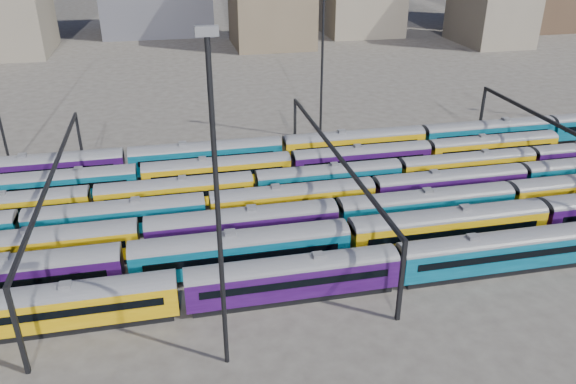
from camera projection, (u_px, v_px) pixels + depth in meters
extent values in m
plane|color=#403B36|center=(248.00, 221.00, 64.24)|extent=(500.00, 500.00, 0.00)
cube|color=black|center=(64.00, 324.00, 47.49)|extent=(18.33, 2.38, 0.68)
cube|color=#AD7E06|center=(60.00, 307.00, 46.73)|extent=(19.29, 2.80, 2.80)
cylinder|color=#4C4C51|center=(57.00, 294.00, 46.12)|extent=(19.29, 2.80, 2.80)
cube|color=black|center=(57.00, 315.00, 45.34)|extent=(16.98, 0.06, 0.72)
cube|color=black|center=(62.00, 294.00, 47.83)|extent=(16.98, 0.06, 0.72)
cube|color=slate|center=(56.00, 286.00, 45.79)|extent=(0.96, 0.87, 0.34)
cube|color=black|center=(293.00, 294.00, 51.27)|extent=(18.33, 2.38, 0.68)
cube|color=#220739|center=(293.00, 278.00, 50.51)|extent=(19.29, 2.80, 2.80)
cylinder|color=#4C4C51|center=(293.00, 265.00, 49.89)|extent=(19.29, 2.80, 2.80)
cube|color=black|center=(296.00, 284.00, 49.12)|extent=(16.98, 0.06, 0.72)
cube|color=black|center=(290.00, 267.00, 51.61)|extent=(16.98, 0.06, 0.72)
cube|color=slate|center=(293.00, 258.00, 49.57)|extent=(0.96, 0.87, 0.34)
cube|color=black|center=(490.00, 268.00, 55.05)|extent=(18.33, 2.38, 0.68)
cube|color=#053E54|center=(493.00, 253.00, 54.28)|extent=(19.29, 2.80, 2.80)
cylinder|color=#4C4C51|center=(495.00, 241.00, 53.67)|extent=(19.29, 2.80, 2.80)
cube|color=black|center=(502.00, 258.00, 52.89)|extent=(16.98, 0.06, 0.72)
cube|color=black|center=(486.00, 243.00, 55.38)|extent=(16.98, 0.06, 0.72)
cube|color=slate|center=(497.00, 234.00, 53.34)|extent=(0.96, 0.87, 0.34)
cube|color=black|center=(6.00, 297.00, 50.80)|extent=(19.91, 2.58, 0.73)
cube|color=#220739|center=(1.00, 280.00, 49.97)|extent=(20.96, 3.04, 3.04)
cube|color=black|center=(4.00, 267.00, 51.16)|extent=(18.45, 0.06, 0.79)
cube|color=black|center=(242.00, 269.00, 54.89)|extent=(19.91, 2.58, 0.73)
cube|color=#053E54|center=(241.00, 252.00, 54.06)|extent=(20.96, 3.04, 3.04)
cylinder|color=#4C4C51|center=(241.00, 239.00, 53.40)|extent=(20.96, 3.04, 3.04)
cube|color=black|center=(243.00, 258.00, 52.55)|extent=(18.45, 0.06, 0.79)
cube|color=black|center=(239.00, 241.00, 55.26)|extent=(18.45, 0.06, 0.79)
cube|color=slate|center=(240.00, 232.00, 53.04)|extent=(1.05, 0.94, 0.37)
cube|color=black|center=(445.00, 245.00, 58.99)|extent=(19.91, 2.58, 0.73)
cube|color=#AD7E06|center=(448.00, 229.00, 58.16)|extent=(20.96, 3.04, 3.04)
cylinder|color=#4C4C51|center=(449.00, 216.00, 57.49)|extent=(20.96, 3.04, 3.04)
cube|color=black|center=(455.00, 233.00, 56.64)|extent=(18.45, 0.06, 0.79)
cube|color=black|center=(441.00, 219.00, 59.35)|extent=(18.45, 0.06, 0.79)
cube|color=slate|center=(450.00, 209.00, 57.13)|extent=(1.05, 0.94, 0.37)
cube|color=black|center=(38.00, 265.00, 55.55)|extent=(18.95, 2.46, 0.70)
cube|color=#AD7E06|center=(34.00, 249.00, 54.76)|extent=(19.95, 2.89, 2.89)
cylinder|color=#4C4C51|center=(31.00, 237.00, 54.12)|extent=(19.95, 2.89, 2.89)
cube|color=black|center=(30.00, 254.00, 53.32)|extent=(17.56, 0.06, 0.75)
cube|color=black|center=(36.00, 239.00, 55.90)|extent=(17.56, 0.06, 0.75)
cube|color=slate|center=(29.00, 230.00, 53.79)|extent=(1.00, 0.90, 0.35)
cube|color=black|center=(243.00, 242.00, 59.45)|extent=(18.95, 2.46, 0.70)
cube|color=#220739|center=(243.00, 227.00, 58.66)|extent=(19.95, 2.89, 2.89)
cylinder|color=#4C4C51|center=(242.00, 215.00, 58.03)|extent=(19.95, 2.89, 2.89)
cube|color=black|center=(245.00, 231.00, 57.22)|extent=(17.56, 0.06, 0.75)
cube|color=black|center=(241.00, 218.00, 59.80)|extent=(17.56, 0.06, 0.75)
cube|color=slate|center=(242.00, 209.00, 57.69)|extent=(1.00, 0.90, 0.35)
cube|color=black|center=(424.00, 222.00, 63.35)|extent=(18.95, 2.46, 0.70)
cube|color=#053E54|center=(425.00, 208.00, 62.56)|extent=(19.95, 2.89, 2.89)
cylinder|color=#4C4C51|center=(427.00, 197.00, 61.93)|extent=(19.95, 2.89, 2.89)
cube|color=black|center=(431.00, 211.00, 61.12)|extent=(17.56, 0.06, 0.75)
cube|color=black|center=(420.00, 200.00, 63.70)|extent=(17.56, 0.06, 0.75)
cube|color=slate|center=(427.00, 190.00, 61.59)|extent=(1.00, 0.90, 0.35)
cube|color=black|center=(119.00, 232.00, 61.38)|extent=(17.94, 2.33, 0.66)
cube|color=#053E54|center=(117.00, 219.00, 60.64)|extent=(18.88, 2.74, 2.74)
cylinder|color=#4C4C51|center=(115.00, 207.00, 60.03)|extent=(18.88, 2.74, 2.74)
cube|color=black|center=(116.00, 222.00, 59.27)|extent=(16.61, 0.06, 0.71)
cube|color=black|center=(117.00, 210.00, 61.71)|extent=(16.61, 0.06, 0.71)
cube|color=slate|center=(115.00, 201.00, 59.71)|extent=(0.94, 0.85, 0.33)
cube|color=black|center=(293.00, 214.00, 65.08)|extent=(17.94, 2.33, 0.66)
cube|color=#AD7E06|center=(293.00, 201.00, 64.33)|extent=(18.88, 2.74, 2.74)
cylinder|color=#4C4C51|center=(293.00, 191.00, 63.73)|extent=(18.88, 2.74, 2.74)
cube|color=black|center=(295.00, 204.00, 62.97)|extent=(16.61, 0.06, 0.71)
cube|color=black|center=(290.00, 193.00, 65.41)|extent=(16.61, 0.06, 0.71)
cube|color=slate|center=(293.00, 185.00, 63.41)|extent=(0.94, 0.85, 0.33)
cube|color=black|center=(447.00, 198.00, 68.78)|extent=(17.94, 2.33, 0.66)
cube|color=#220739|center=(449.00, 186.00, 68.03)|extent=(18.88, 2.74, 2.74)
cylinder|color=#4C4C51|center=(451.00, 176.00, 67.43)|extent=(18.88, 2.74, 2.74)
cube|color=black|center=(455.00, 188.00, 66.67)|extent=(16.61, 0.06, 0.71)
cube|color=black|center=(444.00, 179.00, 69.11)|extent=(16.61, 0.06, 0.71)
cube|color=slate|center=(451.00, 170.00, 67.11)|extent=(0.94, 0.85, 0.33)
cube|color=black|center=(9.00, 222.00, 63.43)|extent=(17.27, 2.24, 0.64)
cube|color=#AD7E06|center=(5.00, 209.00, 62.71)|extent=(18.18, 2.64, 2.64)
cylinder|color=#4C4C51|center=(3.00, 199.00, 62.13)|extent=(18.18, 2.64, 2.64)
cube|color=black|center=(2.00, 212.00, 61.40)|extent=(16.00, 0.06, 0.68)
cube|color=black|center=(8.00, 202.00, 63.75)|extent=(16.00, 0.06, 0.68)
cube|color=slate|center=(1.00, 193.00, 61.82)|extent=(0.91, 0.82, 0.32)
cube|color=black|center=(177.00, 206.00, 67.00)|extent=(17.27, 2.24, 0.64)
cube|color=#AD7E06|center=(176.00, 194.00, 66.28)|extent=(18.18, 2.64, 2.64)
cylinder|color=#4C4C51|center=(175.00, 184.00, 65.70)|extent=(18.18, 2.64, 2.64)
cube|color=black|center=(176.00, 196.00, 64.96)|extent=(16.00, 0.06, 0.68)
cube|color=black|center=(175.00, 187.00, 67.31)|extent=(16.00, 0.06, 0.68)
cube|color=slate|center=(174.00, 178.00, 65.39)|extent=(0.91, 0.82, 0.32)
cube|color=black|center=(328.00, 191.00, 70.56)|extent=(17.27, 2.24, 0.64)
cube|color=#053E54|center=(329.00, 180.00, 69.84)|extent=(18.18, 2.64, 2.64)
cylinder|color=#4C4C51|center=(329.00, 170.00, 69.26)|extent=(18.18, 2.64, 2.64)
cube|color=black|center=(332.00, 182.00, 68.53)|extent=(16.00, 0.06, 0.68)
cube|color=black|center=(326.00, 173.00, 70.88)|extent=(16.00, 0.06, 0.68)
cube|color=slate|center=(329.00, 165.00, 68.95)|extent=(0.91, 0.82, 0.32)
cube|color=black|center=(465.00, 178.00, 74.13)|extent=(17.27, 2.24, 0.64)
cube|color=#AD7E06|center=(467.00, 167.00, 73.41)|extent=(18.18, 2.64, 2.64)
cylinder|color=#4C4C51|center=(468.00, 158.00, 72.83)|extent=(18.18, 2.64, 2.64)
cube|color=black|center=(472.00, 169.00, 72.09)|extent=(16.00, 0.06, 0.68)
cube|color=black|center=(462.00, 161.00, 74.44)|extent=(16.00, 0.06, 0.68)
cube|color=slate|center=(469.00, 153.00, 72.52)|extent=(0.91, 0.82, 0.32)
cube|color=black|center=(60.00, 199.00, 68.74)|extent=(17.81, 2.31, 0.66)
cube|color=#053E54|center=(58.00, 186.00, 68.00)|extent=(18.74, 2.72, 2.72)
cylinder|color=#4C4C51|center=(56.00, 176.00, 67.40)|extent=(18.74, 2.72, 2.72)
cube|color=black|center=(56.00, 189.00, 66.64)|extent=(16.49, 0.06, 0.70)
cube|color=black|center=(59.00, 179.00, 69.06)|extent=(16.49, 0.06, 0.70)
cube|color=slate|center=(55.00, 170.00, 67.08)|extent=(0.94, 0.84, 0.33)
cube|color=black|center=(218.00, 184.00, 72.41)|extent=(17.81, 2.31, 0.66)
cube|color=#AD7E06|center=(217.00, 172.00, 71.67)|extent=(18.74, 2.72, 2.72)
cylinder|color=#4C4C51|center=(217.00, 163.00, 71.07)|extent=(18.74, 2.72, 2.72)
cube|color=black|center=(218.00, 174.00, 70.32)|extent=(16.49, 0.06, 0.70)
cube|color=black|center=(216.00, 166.00, 72.74)|extent=(16.49, 0.06, 0.70)
cube|color=slate|center=(216.00, 157.00, 70.75)|extent=(0.94, 0.84, 0.33)
cube|color=black|center=(361.00, 172.00, 76.08)|extent=(17.81, 2.31, 0.66)
cube|color=#220739|center=(361.00, 160.00, 75.34)|extent=(18.74, 2.72, 2.72)
cylinder|color=#4C4C51|center=(362.00, 151.00, 74.74)|extent=(18.74, 2.72, 2.72)
cube|color=black|center=(365.00, 162.00, 73.99)|extent=(16.49, 0.06, 0.70)
cube|color=black|center=(358.00, 154.00, 76.41)|extent=(16.49, 0.06, 0.70)
cube|color=slate|center=(362.00, 146.00, 74.43)|extent=(0.94, 0.84, 0.33)
cube|color=black|center=(490.00, 160.00, 79.75)|extent=(17.81, 2.31, 0.66)
cube|color=#AD7E06|center=(492.00, 149.00, 79.01)|extent=(18.74, 2.72, 2.72)
cylinder|color=#4C4C51|center=(493.00, 140.00, 78.42)|extent=(18.74, 2.72, 2.72)
cube|color=black|center=(497.00, 150.00, 77.66)|extent=(16.49, 0.06, 0.70)
cube|color=black|center=(487.00, 143.00, 80.08)|extent=(16.49, 0.06, 0.70)
cube|color=slate|center=(494.00, 135.00, 78.10)|extent=(0.94, 0.84, 0.33)
cube|color=black|center=(45.00, 183.00, 72.64)|extent=(19.29, 2.50, 0.71)
cube|color=#220739|center=(43.00, 170.00, 71.84)|extent=(20.30, 2.94, 2.94)
cylinder|color=#4C4C51|center=(40.00, 160.00, 71.19)|extent=(20.30, 2.94, 2.94)
cube|color=black|center=(40.00, 173.00, 70.37)|extent=(17.87, 0.06, 0.76)
cube|color=black|center=(44.00, 163.00, 72.99)|extent=(17.87, 0.06, 0.76)
cube|color=slate|center=(39.00, 154.00, 70.85)|extent=(1.02, 0.91, 0.36)
cube|color=black|center=(207.00, 170.00, 76.61)|extent=(19.29, 2.50, 0.71)
cube|color=#053E54|center=(206.00, 157.00, 75.81)|extent=(20.30, 2.94, 2.94)
cylinder|color=#4C4C51|center=(206.00, 147.00, 75.16)|extent=(20.30, 2.94, 2.94)
cube|color=black|center=(207.00, 159.00, 74.34)|extent=(17.87, 0.06, 0.76)
cube|color=black|center=(205.00, 151.00, 76.96)|extent=(17.87, 0.06, 0.76)
cube|color=slate|center=(205.00, 142.00, 74.81)|extent=(1.02, 0.91, 0.36)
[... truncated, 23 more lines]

